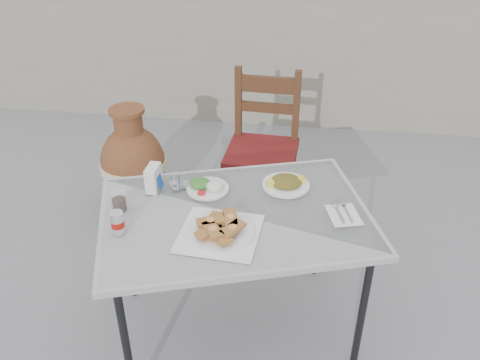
# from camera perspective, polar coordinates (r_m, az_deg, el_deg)

# --- Properties ---
(ground) EXTENTS (80.00, 80.00, 0.00)m
(ground) POSITION_cam_1_polar(r_m,az_deg,el_deg) (2.80, 2.67, -15.40)
(ground) COLOR #5F5F61
(ground) RESTS_ON ground
(cafe_table) EXTENTS (1.39, 1.14, 0.73)m
(cafe_table) POSITION_cam_1_polar(r_m,az_deg,el_deg) (2.31, -0.53, -4.73)
(cafe_table) COLOR black
(cafe_table) RESTS_ON ground
(pide_plate) EXTENTS (0.35, 0.35, 0.07)m
(pide_plate) POSITION_cam_1_polar(r_m,az_deg,el_deg) (2.14, -2.32, -5.37)
(pide_plate) COLOR white
(pide_plate) RESTS_ON cafe_table
(salad_rice_plate) EXTENTS (0.20, 0.20, 0.05)m
(salad_rice_plate) POSITION_cam_1_polar(r_m,az_deg,el_deg) (2.43, -3.71, -0.70)
(salad_rice_plate) COLOR white
(salad_rice_plate) RESTS_ON cafe_table
(salad_chopped_plate) EXTENTS (0.23, 0.23, 0.05)m
(salad_chopped_plate) POSITION_cam_1_polar(r_m,az_deg,el_deg) (2.46, 5.20, -0.31)
(salad_chopped_plate) COLOR white
(salad_chopped_plate) RESTS_ON cafe_table
(soda_can) EXTENTS (0.06, 0.06, 0.10)m
(soda_can) POSITION_cam_1_polar(r_m,az_deg,el_deg) (2.19, -13.59, -4.68)
(soda_can) COLOR silver
(soda_can) RESTS_ON cafe_table
(cola_glass) EXTENTS (0.07, 0.07, 0.10)m
(cola_glass) POSITION_cam_1_polar(r_m,az_deg,el_deg) (2.34, -13.44, -2.42)
(cola_glass) COLOR white
(cola_glass) RESTS_ON cafe_table
(napkin_holder) EXTENTS (0.07, 0.11, 0.13)m
(napkin_holder) POSITION_cam_1_polar(r_m,az_deg,el_deg) (2.44, -9.69, 0.20)
(napkin_holder) COLOR white
(napkin_holder) RESTS_ON cafe_table
(condiment_caddy) EXTENTS (0.12, 0.12, 0.07)m
(condiment_caddy) POSITION_cam_1_polar(r_m,az_deg,el_deg) (2.46, -6.77, -0.29)
(condiment_caddy) COLOR #B2B1B8
(condiment_caddy) RESTS_ON cafe_table
(cutlery_napkin) EXTENTS (0.17, 0.20, 0.01)m
(cutlery_napkin) POSITION_cam_1_polar(r_m,az_deg,el_deg) (2.32, 11.42, -3.65)
(cutlery_napkin) COLOR white
(cutlery_napkin) RESTS_ON cafe_table
(chair) EXTENTS (0.46, 0.46, 0.99)m
(chair) POSITION_cam_1_polar(r_m,az_deg,el_deg) (3.26, 2.57, 3.62)
(chair) COLOR #341C0E
(chair) RESTS_ON ground
(terracotta_urn) EXTENTS (0.44, 0.44, 0.76)m
(terracotta_urn) POSITION_cam_1_polar(r_m,az_deg,el_deg) (3.45, -11.87, 1.67)
(terracotta_urn) COLOR brown
(terracotta_urn) RESTS_ON ground
(back_wall) EXTENTS (6.00, 0.25, 1.20)m
(back_wall) POSITION_cam_1_polar(r_m,az_deg,el_deg) (4.63, 6.02, 13.46)
(back_wall) COLOR gray
(back_wall) RESTS_ON ground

